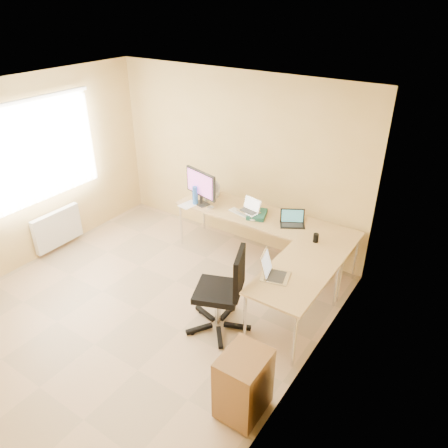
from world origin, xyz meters
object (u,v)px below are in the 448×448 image
Objects in this scene: desk_main at (263,239)px; laptop_center at (249,206)px; desk_fan at (215,189)px; monitor at (201,188)px; laptop_black at (293,219)px; mug at (207,198)px; laptop_return at (276,268)px; office_chair at (218,293)px; water_bottle at (195,195)px; keyboard at (242,213)px; desk_return at (294,299)px; cabinet at (243,384)px.

laptop_center is (-0.20, -0.09, 0.52)m from desk_main.
monitor is at bearing -97.81° from desk_fan.
laptop_black reaches higher than mug.
desk_main is at bearing 19.68° from laptop_return.
office_chair reaches higher than laptop_center.
mug is at bearing -177.64° from desk_main.
monitor is 6.04× the size of mug.
water_bottle is at bearing -108.06° from desk_fan.
laptop_black is 0.79× the size of keyboard.
monitor reaches higher than mug.
laptop_black is at bearing 19.68° from laptop_center.
office_chair reaches higher than desk_main.
water_bottle is (-1.04, -0.22, 0.51)m from desk_main.
desk_return is 1.22m from laptop_black.
desk_main is at bearing -9.62° from desk_fan.
monitor is at bearing 110.55° from office_chair.
office_chair is 1.20m from cabinet.
desk_return is 1.21× the size of office_chair.
desk_fan is 0.77× the size of laptop_return.
desk_fan reaches higher than laptop_black.
desk_main and desk_return have the same top height.
office_chair is (-0.18, -1.53, -0.33)m from laptop_black.
mug is 0.38× the size of desk_fan.
desk_main is 7.49× the size of laptop_return.
keyboard is at bearing 31.14° from laptop_return.
desk_return is 1.95× the size of cabinet.
desk_return is at bearing -92.06° from laptop_black.
mug reaches higher than cabinet.
laptop_center is 1.56m from office_chair.
keyboard is (-0.10, -0.01, -0.14)m from laptop_center.
mug is at bearing 107.87° from office_chair.
laptop_center reaches higher than keyboard.
laptop_black is at bearing 2.80° from laptop_return.
mug is (-0.67, 0.07, 0.04)m from keyboard.
laptop_center is at bearing -154.19° from desk_main.
laptop_black is 1.24m from laptop_return.
cabinet is (2.09, -2.32, -0.42)m from mug.
cabinet is (0.31, -1.17, -0.49)m from laptop_return.
mug is at bearing 131.56° from cabinet.
mug is 0.36× the size of water_bottle.
water_bottle is at bearing 134.91° from cabinet.
cabinet is at bearing -64.54° from desk_main.
desk_return is (0.98, -1.00, 0.00)m from desk_main.
desk_main is at bearing 78.25° from office_chair.
desk_return is at bearing 15.65° from office_chair.
laptop_center reaches higher than laptop_return.
laptop_return is at bearing -27.64° from water_bottle.
water_bottle is (-0.85, -0.12, -0.01)m from laptop_center.
laptop_center is 0.71× the size of keyboard.
keyboard is 1.56m from office_chair.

